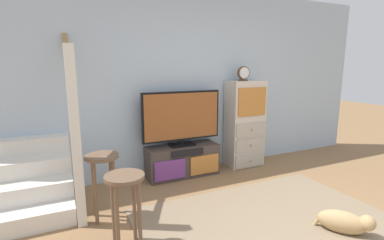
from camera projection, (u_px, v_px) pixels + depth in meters
The scene contains 10 objects.
back_wall at pixel (194, 82), 4.33m from camera, with size 6.40×0.12×2.70m, color #A8BCD1.
area_rug at pixel (270, 224), 2.92m from camera, with size 2.60×1.80×0.01m, color #847056.
media_console at pixel (183, 161), 4.18m from camera, with size 1.06×0.38×0.46m.
television at pixel (182, 117), 4.08m from camera, with size 1.17×0.22×0.79m.
side_cabinet at pixel (245, 124), 4.54m from camera, with size 0.58×0.38×1.37m.
desk_clock at pixel (243, 74), 4.35m from camera, with size 0.20×0.08×0.22m.
staircase at pixel (31, 172), 3.36m from camera, with size 1.00×1.36×2.20m.
bar_stool_near at pixel (125, 194), 2.44m from camera, with size 0.34×0.34×0.69m.
bar_stool_far at pixel (103, 171), 2.95m from camera, with size 0.34×0.34×0.70m.
dog at pixel (345, 222), 2.75m from camera, with size 0.43×0.48×0.23m.
Camera 1 is at (-1.85, -1.49, 1.60)m, focal length 26.69 mm.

